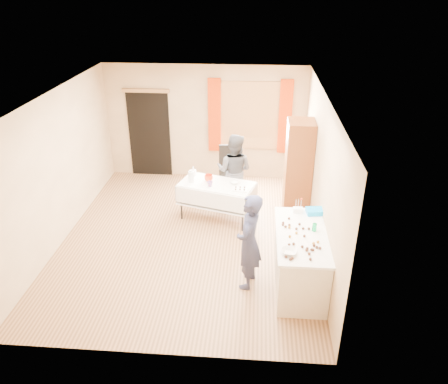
# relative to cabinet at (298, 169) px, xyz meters

# --- Properties ---
(floor) EXTENTS (4.50, 5.50, 0.02)m
(floor) POSITION_rel_cabinet_xyz_m (-1.99, -1.09, -0.97)
(floor) COLOR #9E7047
(floor) RESTS_ON ground
(ceiling) EXTENTS (4.50, 5.50, 0.02)m
(ceiling) POSITION_rel_cabinet_xyz_m (-1.99, -1.09, 1.65)
(ceiling) COLOR white
(ceiling) RESTS_ON floor
(wall_back) EXTENTS (4.50, 0.02, 2.60)m
(wall_back) POSITION_rel_cabinet_xyz_m (-1.99, 1.67, 0.34)
(wall_back) COLOR tan
(wall_back) RESTS_ON floor
(wall_front) EXTENTS (4.50, 0.02, 2.60)m
(wall_front) POSITION_rel_cabinet_xyz_m (-1.99, -3.85, 0.34)
(wall_front) COLOR tan
(wall_front) RESTS_ON floor
(wall_left) EXTENTS (0.02, 5.50, 2.60)m
(wall_left) POSITION_rel_cabinet_xyz_m (-4.25, -1.09, 0.34)
(wall_left) COLOR tan
(wall_left) RESTS_ON floor
(wall_right) EXTENTS (0.02, 5.50, 2.60)m
(wall_right) POSITION_rel_cabinet_xyz_m (0.27, -1.09, 0.34)
(wall_right) COLOR tan
(wall_right) RESTS_ON floor
(window_frame) EXTENTS (1.32, 0.06, 1.52)m
(window_frame) POSITION_rel_cabinet_xyz_m (-0.99, 1.63, 0.54)
(window_frame) COLOR olive
(window_frame) RESTS_ON wall_back
(window_pane) EXTENTS (1.20, 0.02, 1.40)m
(window_pane) POSITION_rel_cabinet_xyz_m (-0.99, 1.62, 0.54)
(window_pane) COLOR white
(window_pane) RESTS_ON wall_back
(curtain_left) EXTENTS (0.28, 0.06, 1.65)m
(curtain_left) POSITION_rel_cabinet_xyz_m (-1.77, 1.58, 0.54)
(curtain_left) COLOR #B02E04
(curtain_left) RESTS_ON wall_back
(curtain_right) EXTENTS (0.28, 0.06, 1.65)m
(curtain_right) POSITION_rel_cabinet_xyz_m (-0.21, 1.58, 0.54)
(curtain_right) COLOR #B02E04
(curtain_right) RESTS_ON wall_back
(doorway) EXTENTS (0.95, 0.04, 2.00)m
(doorway) POSITION_rel_cabinet_xyz_m (-3.29, 1.64, 0.04)
(doorway) COLOR black
(doorway) RESTS_ON floor
(door_lintel) EXTENTS (1.05, 0.06, 0.08)m
(door_lintel) POSITION_rel_cabinet_xyz_m (-3.29, 1.61, 1.06)
(door_lintel) COLOR olive
(door_lintel) RESTS_ON wall_back
(cabinet) EXTENTS (0.50, 0.60, 1.91)m
(cabinet) POSITION_rel_cabinet_xyz_m (0.00, 0.00, 0.00)
(cabinet) COLOR brown
(cabinet) RESTS_ON floor
(counter) EXTENTS (0.77, 1.61, 0.91)m
(counter) POSITION_rel_cabinet_xyz_m (-0.10, -2.28, -0.50)
(counter) COLOR beige
(counter) RESTS_ON floor
(party_table) EXTENTS (1.57, 1.10, 0.75)m
(party_table) POSITION_rel_cabinet_xyz_m (-1.55, -0.34, -0.51)
(party_table) COLOR black
(party_table) RESTS_ON floor
(chair) EXTENTS (0.48, 0.48, 1.06)m
(chair) POSITION_rel_cabinet_xyz_m (-1.38, 0.76, -0.64)
(chair) COLOR black
(chair) RESTS_ON floor
(girl) EXTENTS (0.71, 0.59, 1.54)m
(girl) POSITION_rel_cabinet_xyz_m (-0.88, -2.34, -0.19)
(girl) COLOR #202340
(girl) RESTS_ON floor
(woman) EXTENTS (1.04, 0.96, 1.54)m
(woman) POSITION_rel_cabinet_xyz_m (-1.25, 0.23, -0.19)
(woman) COLOR black
(woman) RESTS_ON floor
(soda_can) EXTENTS (0.08, 0.08, 0.12)m
(soda_can) POSITION_rel_cabinet_xyz_m (0.08, -2.18, 0.02)
(soda_can) COLOR #0AA04F
(soda_can) RESTS_ON counter
(mixing_bowl) EXTENTS (0.30, 0.30, 0.05)m
(mixing_bowl) POSITION_rel_cabinet_xyz_m (-0.33, -2.79, -0.02)
(mixing_bowl) COLOR white
(mixing_bowl) RESTS_ON counter
(foam_block) EXTENTS (0.15, 0.10, 0.08)m
(foam_block) POSITION_rel_cabinet_xyz_m (-0.12, -1.64, -0.01)
(foam_block) COLOR white
(foam_block) RESTS_ON counter
(blue_basket) EXTENTS (0.32, 0.24, 0.08)m
(blue_basket) POSITION_rel_cabinet_xyz_m (0.16, -1.65, -0.01)
(blue_basket) COLOR #078EE8
(blue_basket) RESTS_ON counter
(pitcher) EXTENTS (0.13, 0.13, 0.22)m
(pitcher) POSITION_rel_cabinet_xyz_m (-2.04, -0.31, -0.10)
(pitcher) COLOR silver
(pitcher) RESTS_ON party_table
(cup_red) EXTENTS (0.31, 0.31, 0.13)m
(cup_red) POSITION_rel_cabinet_xyz_m (-1.71, -0.24, -0.14)
(cup_red) COLOR red
(cup_red) RESTS_ON party_table
(cup_rainbow) EXTENTS (0.12, 0.12, 0.10)m
(cup_rainbow) POSITION_rel_cabinet_xyz_m (-1.66, -0.47, -0.16)
(cup_rainbow) COLOR red
(cup_rainbow) RESTS_ON party_table
(small_bowl) EXTENTS (0.31, 0.31, 0.05)m
(small_bowl) POSITION_rel_cabinet_xyz_m (-1.21, -0.32, -0.18)
(small_bowl) COLOR white
(small_bowl) RESTS_ON party_table
(pastry_tray) EXTENTS (0.30, 0.24, 0.02)m
(pastry_tray) POSITION_rel_cabinet_xyz_m (-1.09, -0.58, -0.20)
(pastry_tray) COLOR white
(pastry_tray) RESTS_ON party_table
(bottle) EXTENTS (0.12, 0.12, 0.19)m
(bottle) POSITION_rel_cabinet_xyz_m (-2.04, -0.02, -0.11)
(bottle) COLOR white
(bottle) RESTS_ON party_table
(cake_balls) EXTENTS (0.53, 1.13, 0.04)m
(cake_balls) POSITION_rel_cabinet_xyz_m (-0.15, -2.47, -0.02)
(cake_balls) COLOR #3F2314
(cake_balls) RESTS_ON counter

